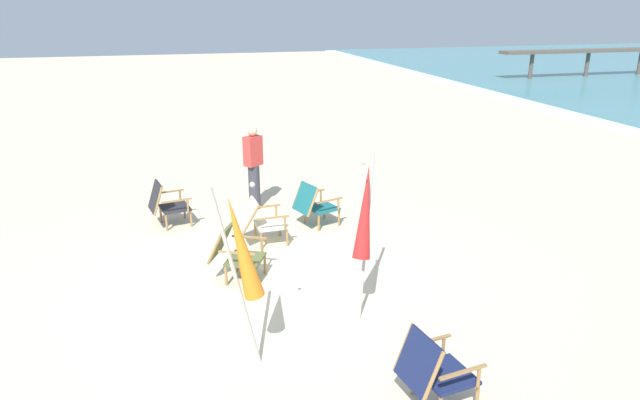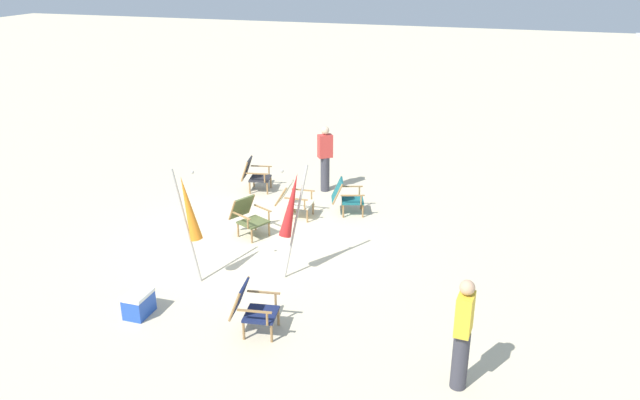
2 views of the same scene
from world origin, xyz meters
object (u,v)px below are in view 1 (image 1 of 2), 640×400
Objects in this scene: umbrella_furled_red at (365,213)px; beach_chair_back_left at (166,203)px; beach_chair_far_center at (314,203)px; beach_chair_back_right at (234,251)px; beach_chair_front_left at (260,220)px; beach_chair_mid_center at (433,369)px; person_by_waterline at (254,166)px; umbrella_furled_orange at (241,249)px.

beach_chair_back_left is at bearing -147.89° from umbrella_furled_red.
beach_chair_far_center reaches higher than beach_chair_back_right.
beach_chair_back_left is at bearing -159.58° from beach_chair_back_right.
beach_chair_far_center is 2.33m from beach_chair_back_right.
beach_chair_far_center reaches higher than beach_chair_front_left.
umbrella_furled_red is at bearing -179.15° from beach_chair_mid_center.
beach_chair_back_right is 0.56× the size of person_by_waterline.
person_by_waterline is (-4.99, 0.91, -0.53)m from umbrella_furled_orange.
beach_chair_far_center is 0.42× the size of umbrella_furled_red.
person_by_waterline reaches higher than beach_chair_far_center.
beach_chair_mid_center reaches higher than beach_chair_far_center.
beach_chair_mid_center is 0.99× the size of beach_chair_back_left.
beach_chair_far_center is 1.05× the size of beach_chair_back_left.
person_by_waterline reaches higher than beach_chair_mid_center.
umbrella_furled_red is at bearing 19.51° from beach_chair_front_left.
beach_chair_mid_center is 6.25m from person_by_waterline.
umbrella_furled_red is (2.51, 0.89, 0.93)m from beach_chair_front_left.
beach_chair_front_left is 0.98× the size of beach_chair_mid_center.
beach_chair_front_left is 0.88× the size of beach_chair_back_right.
beach_chair_front_left is at bearing -160.49° from umbrella_furled_red.
beach_chair_far_center is at bearing 154.69° from umbrella_furled_orange.
beach_chair_back_right is 0.44× the size of umbrella_furled_red.
beach_chair_mid_center is 2.13m from umbrella_furled_red.
beach_chair_back_right is (-3.28, -1.49, -0.00)m from beach_chair_mid_center.
umbrella_furled_orange is at bearing -10.37° from person_by_waterline.
beach_chair_front_left is 3.44m from umbrella_furled_orange.
beach_chair_back_left is 0.39× the size of umbrella_furled_orange.
beach_chair_far_center is at bearing 135.86° from beach_chair_back_right.
beach_chair_back_left is 4.52m from umbrella_furled_red.
umbrella_furled_orange is (2.08, -0.15, 0.94)m from beach_chair_back_right.
umbrella_furled_red is 4.35m from person_by_waterline.
person_by_waterline reaches higher than beach_chair_back_right.
beach_chair_back_left is (-5.67, -2.38, 0.00)m from beach_chair_mid_center.
umbrella_furled_red reaches higher than person_by_waterline.
umbrella_furled_red is (1.36, 1.46, 0.92)m from beach_chair_back_right.
beach_chair_back_right is at bearing 20.42° from beach_chair_back_left.
beach_chair_mid_center is 0.50× the size of person_by_waterline.
person_by_waterline is at bearing 173.86° from beach_chair_front_left.
umbrella_furled_red is (-1.92, -0.03, 0.92)m from beach_chair_mid_center.
beach_chair_far_center is 1.07× the size of beach_chair_front_left.
umbrella_furled_red is (3.75, 2.35, 0.92)m from beach_chair_back_left.
person_by_waterline is at bearing 107.33° from beach_chair_back_left.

